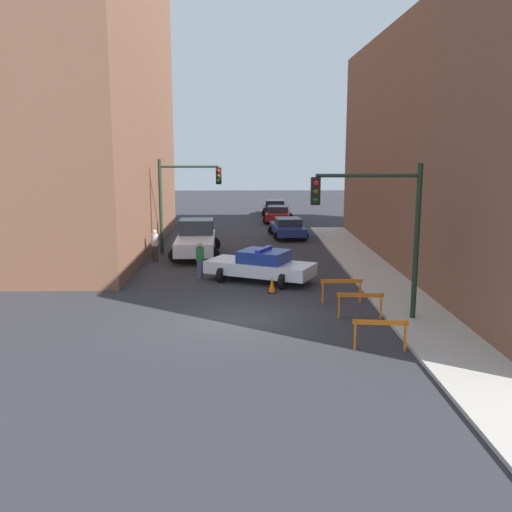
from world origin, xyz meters
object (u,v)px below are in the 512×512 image
Objects in this scene: traffic_light_far at (180,193)px; police_car at (261,265)px; barrier_front at (380,330)px; barrier_mid at (360,301)px; traffic_light_near at (383,218)px; parked_car_near at (288,227)px; pedestrian_crossing at (200,260)px; pedestrian_corner at (155,245)px; traffic_cone at (272,285)px; parked_car_far at (275,207)px; barrier_back at (342,287)px; white_truck at (196,239)px; parked_car_mid at (278,214)px.

police_car is (4.21, -6.79, -2.67)m from traffic_light_far.
barrier_front is at bearing -133.47° from police_car.
barrier_mid is at bearing 89.22° from barrier_front.
parked_car_near is at bearing 95.29° from traffic_light_near.
pedestrian_crossing is at bearing 134.87° from traffic_light_near.
police_car is 6.48m from barrier_mid.
pedestrian_crossing is (-6.54, 6.57, -2.67)m from traffic_light_near.
barrier_front is (8.56, -13.38, -0.24)m from pedestrian_corner.
traffic_light_far is at bearing 122.25° from traffic_light_near.
traffic_light_near is 3.13× the size of pedestrian_crossing.
pedestrian_corner is at bearing 122.60° from barrier_front.
police_car is (-3.83, 5.94, -2.81)m from traffic_light_near.
traffic_light_far is 10.35m from traffic_cone.
parked_car_near is 1.00× the size of parked_car_far.
barrier_back is (5.68, -4.15, -0.24)m from pedestrian_crossing.
police_car is 1.13× the size of parked_car_near.
barrier_front is at bearing -92.00° from parked_car_near.
parked_car_near is at bearing 74.27° from pedestrian_crossing.
traffic_light_near reaches higher than white_truck.
white_truck reaches higher than traffic_cone.
traffic_light_near reaches higher than pedestrian_corner.
barrier_back is at bearing -91.91° from parked_car_near.
traffic_cone is (5.74, -6.61, -0.54)m from pedestrian_corner.
white_truck is 3.29× the size of pedestrian_corner.
pedestrian_corner is at bearing -138.87° from parked_car_near.
traffic_light_near is at bearing -61.09° from white_truck.
traffic_light_near is 26.36m from parked_car_mid.
parked_car_mid is at bearing -156.01° from pedestrian_corner.
traffic_light_near reaches higher than traffic_cone.
parked_car_mid is 28.96m from barrier_front.
traffic_light_far is at bearing 117.73° from traffic_cone.
pedestrian_crossing reaches higher than parked_car_near.
barrier_mid is (8.60, -10.25, -0.24)m from pedestrian_corner.
traffic_light_far reaches higher than barrier_back.
parked_car_mid is at bearing 20.78° from police_car.
traffic_cone is (-1.58, -22.16, -0.36)m from parked_car_mid.
pedestrian_crossing is at bearing 133.74° from barrier_mid.
traffic_cone is (-1.62, -27.28, -0.36)m from parked_car_far.
traffic_light_far is 1.17× the size of parked_car_near.
white_truck reaches higher than pedestrian_corner.
barrier_mid is 2.44× the size of traffic_cone.
police_car is 3.15× the size of barrier_mid.
barrier_front is at bearing -81.71° from parked_car_mid.
parked_car_near reaches higher than barrier_mid.
traffic_light_near is at bearing 90.10° from pedestrian_corner.
barrier_mid is (1.23, -30.92, -0.06)m from parked_car_far.
parked_car_mid is (6.18, 13.41, -2.72)m from traffic_light_far.
parked_car_near is 6.77× the size of traffic_cone.
barrier_mid is at bearing -83.32° from parked_car_far.
pedestrian_crossing is 4.08m from traffic_cone.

